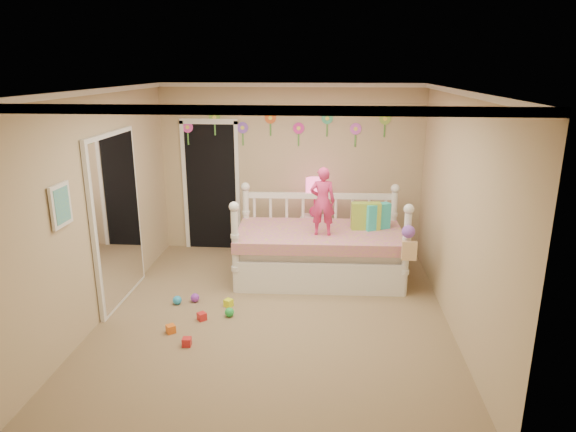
# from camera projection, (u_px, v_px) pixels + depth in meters

# --- Properties ---
(floor) EXTENTS (4.00, 4.50, 0.01)m
(floor) POSITION_uv_depth(u_px,v_px,m) (275.00, 315.00, 6.00)
(floor) COLOR #7F684C
(floor) RESTS_ON ground
(ceiling) EXTENTS (4.00, 4.50, 0.01)m
(ceiling) POSITION_uv_depth(u_px,v_px,m) (274.00, 89.00, 5.26)
(ceiling) COLOR white
(ceiling) RESTS_ON floor
(back_wall) EXTENTS (4.00, 0.01, 2.60)m
(back_wall) POSITION_uv_depth(u_px,v_px,m) (290.00, 170.00, 7.78)
(back_wall) COLOR tan
(back_wall) RESTS_ON floor
(left_wall) EXTENTS (0.01, 4.50, 2.60)m
(left_wall) POSITION_uv_depth(u_px,v_px,m) (101.00, 206.00, 5.79)
(left_wall) COLOR tan
(left_wall) RESTS_ON floor
(right_wall) EXTENTS (0.01, 4.50, 2.60)m
(right_wall) POSITION_uv_depth(u_px,v_px,m) (458.00, 214.00, 5.47)
(right_wall) COLOR tan
(right_wall) RESTS_ON floor
(crown_molding) EXTENTS (4.00, 4.50, 0.06)m
(crown_molding) POSITION_uv_depth(u_px,v_px,m) (274.00, 92.00, 5.27)
(crown_molding) COLOR white
(crown_molding) RESTS_ON ceiling
(daybed) EXTENTS (2.33, 1.31, 1.24)m
(daybed) POSITION_uv_depth(u_px,v_px,m) (320.00, 235.00, 6.91)
(daybed) COLOR white
(daybed) RESTS_ON floor
(pillow_turquoise) EXTENTS (0.37, 0.28, 0.36)m
(pillow_turquoise) POSITION_uv_depth(u_px,v_px,m) (377.00, 217.00, 6.89)
(pillow_turquoise) COLOR #28C8B6
(pillow_turquoise) RESTS_ON daybed
(pillow_lime) EXTENTS (0.40, 0.18, 0.37)m
(pillow_lime) POSITION_uv_depth(u_px,v_px,m) (366.00, 216.00, 6.88)
(pillow_lime) COLOR #93BA38
(pillow_lime) RESTS_ON daybed
(child) EXTENTS (0.34, 0.22, 0.91)m
(child) POSITION_uv_depth(u_px,v_px,m) (323.00, 201.00, 6.58)
(child) COLOR #DB3170
(child) RESTS_ON daybed
(nightstand) EXTENTS (0.44, 0.36, 0.67)m
(nightstand) POSITION_uv_depth(u_px,v_px,m) (314.00, 238.00, 7.69)
(nightstand) COLOR white
(nightstand) RESTS_ON floor
(table_lamp) EXTENTS (0.27, 0.27, 0.59)m
(table_lamp) POSITION_uv_depth(u_px,v_px,m) (315.00, 191.00, 7.48)
(table_lamp) COLOR #D41C5D
(table_lamp) RESTS_ON nightstand
(closet_doorway) EXTENTS (0.90, 0.04, 2.07)m
(closet_doorway) POSITION_uv_depth(u_px,v_px,m) (211.00, 185.00, 7.94)
(closet_doorway) COLOR black
(closet_doorway) RESTS_ON back_wall
(flower_decals) EXTENTS (3.40, 0.02, 0.50)m
(flower_decals) POSITION_uv_depth(u_px,v_px,m) (285.00, 128.00, 7.60)
(flower_decals) COLOR #B2668C
(flower_decals) RESTS_ON back_wall
(mirror_closet) EXTENTS (0.07, 1.30, 2.10)m
(mirror_closet) POSITION_uv_depth(u_px,v_px,m) (117.00, 219.00, 6.15)
(mirror_closet) COLOR white
(mirror_closet) RESTS_ON left_wall
(wall_picture) EXTENTS (0.05, 0.34, 0.42)m
(wall_picture) POSITION_uv_depth(u_px,v_px,m) (61.00, 205.00, 4.86)
(wall_picture) COLOR white
(wall_picture) RESTS_ON left_wall
(hanging_bag) EXTENTS (0.20, 0.16, 0.36)m
(hanging_bag) POSITION_uv_depth(u_px,v_px,m) (408.00, 244.00, 6.16)
(hanging_bag) COLOR beige
(hanging_bag) RESTS_ON daybed
(toy_scatter) EXTENTS (0.81, 1.31, 0.11)m
(toy_scatter) POSITION_uv_depth(u_px,v_px,m) (195.00, 319.00, 5.80)
(toy_scatter) COLOR #996666
(toy_scatter) RESTS_ON floor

